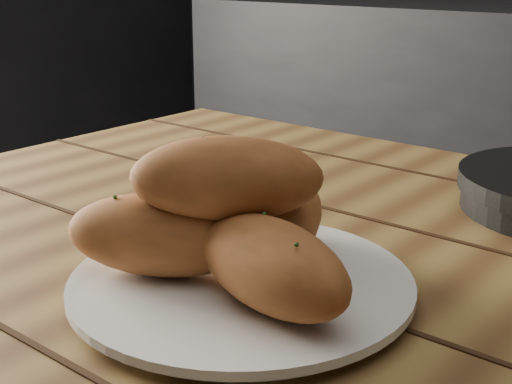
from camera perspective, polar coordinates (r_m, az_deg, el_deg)
name	(u,v)px	position (r m, az deg, el deg)	size (l,w,h in m)	color
table	(410,372)	(0.73, 12.20, -13.93)	(1.38, 0.87, 0.75)	olive
plate	(241,286)	(0.62, -1.18, -7.51)	(0.30, 0.30, 0.02)	white
bread_rolls	(233,224)	(0.60, -1.85, -2.54)	(0.29, 0.26, 0.12)	#B56132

